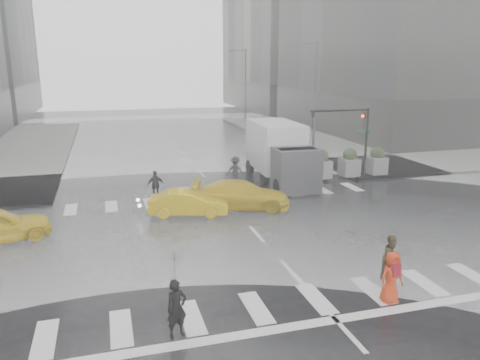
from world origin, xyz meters
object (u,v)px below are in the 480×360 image
object	(u,v)px
box_truck	(280,152)
taxi_mid	(189,203)
pedestrian_brown	(392,257)
pedestrian_orange	(392,277)
traffic_signal_pole	(353,129)

from	to	relation	value
box_truck	taxi_mid	bearing A→B (deg)	-141.26
box_truck	pedestrian_brown	bearing A→B (deg)	-92.15
pedestrian_brown	pedestrian_orange	world-z (taller)	pedestrian_orange
traffic_signal_pole	box_truck	distance (m)	4.96
pedestrian_brown	taxi_mid	xyz separation A→B (m)	(-5.44, 8.85, -0.16)
pedestrian_brown	box_truck	size ratio (longest dim) A/B	0.23
traffic_signal_pole	pedestrian_orange	size ratio (longest dim) A/B	2.74
pedestrian_brown	box_truck	world-z (taller)	box_truck
pedestrian_orange	pedestrian_brown	bearing A→B (deg)	49.44
pedestrian_orange	box_truck	distance (m)	15.22
traffic_signal_pole	pedestrian_orange	bearing A→B (deg)	-114.92
traffic_signal_pole	taxi_mid	world-z (taller)	traffic_signal_pole
pedestrian_brown	taxi_mid	size ratio (longest dim) A/B	0.41
pedestrian_orange	taxi_mid	world-z (taller)	pedestrian_orange
pedestrian_brown	box_truck	bearing A→B (deg)	72.55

